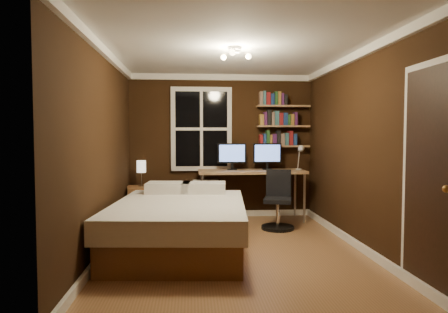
{
  "coord_description": "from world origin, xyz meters",
  "views": [
    {
      "loc": [
        -0.52,
        -4.93,
        1.44
      ],
      "look_at": [
        -0.09,
        0.45,
        1.15
      ],
      "focal_mm": 32.0,
      "sensor_mm": 36.0,
      "label": 1
    }
  ],
  "objects": [
    {
      "name": "door_knob",
      "position": [
        1.55,
        -1.85,
        1.0
      ],
      "size": [
        0.06,
        0.06,
        0.06
      ],
      "primitive_type": "sphere",
      "color": "#BB823E",
      "rests_on": "door"
    },
    {
      "name": "door",
      "position": [
        1.59,
        -1.55,
        1.02
      ],
      "size": [
        0.03,
        0.82,
        2.05
      ],
      "primitive_type": null,
      "color": "black",
      "rests_on": "ground"
    },
    {
      "name": "nightstand",
      "position": [
        -1.36,
        1.77,
        0.29
      ],
      "size": [
        0.55,
        0.55,
        0.59
      ],
      "primitive_type": "cube",
      "rotation": [
        0.0,
        0.0,
        0.19
      ],
      "color": "brown",
      "rests_on": "ground"
    },
    {
      "name": "books_row_upper",
      "position": [
        1.08,
        1.98,
        2.08
      ],
      "size": [
        0.48,
        0.16,
        0.23
      ],
      "primitive_type": null,
      "color": "#245323",
      "rests_on": "bookshelf_upper"
    },
    {
      "name": "wall_back",
      "position": [
        0.0,
        2.1,
        1.25
      ],
      "size": [
        3.2,
        0.04,
        2.5
      ],
      "primitive_type": "cube",
      "color": "black",
      "rests_on": "ground"
    },
    {
      "name": "desk",
      "position": [
        0.49,
        1.74,
        0.79
      ],
      "size": [
        1.79,
        0.67,
        0.85
      ],
      "color": "#A0754D",
      "rests_on": "ground"
    },
    {
      "name": "monitor_left",
      "position": [
        0.16,
        1.83,
        1.08
      ],
      "size": [
        0.49,
        0.12,
        0.45
      ],
      "primitive_type": null,
      "color": "black",
      "rests_on": "desk"
    },
    {
      "name": "desk_lamp",
      "position": [
        1.3,
        1.67,
        1.07
      ],
      "size": [
        0.14,
        0.32,
        0.44
      ],
      "primitive_type": null,
      "color": "silver",
      "rests_on": "desk"
    },
    {
      "name": "bedside_lamp",
      "position": [
        -1.36,
        1.77,
        0.8
      ],
      "size": [
        0.15,
        0.15,
        0.44
      ],
      "primitive_type": null,
      "color": "beige",
      "rests_on": "nightstand"
    },
    {
      "name": "bookshelf_lower",
      "position": [
        1.08,
        1.98,
        1.25
      ],
      "size": [
        0.92,
        0.22,
        0.03
      ],
      "primitive_type": "cube",
      "color": "#A0754D",
      "rests_on": "wall_back"
    },
    {
      "name": "floor",
      "position": [
        0.0,
        0.0,
        0.0
      ],
      "size": [
        4.2,
        4.2,
        0.0
      ],
      "primitive_type": "plane",
      "color": "#8E6039",
      "rests_on": "ground"
    },
    {
      "name": "ceiling_fixture",
      "position": [
        0.0,
        -0.1,
        2.4
      ],
      "size": [
        0.44,
        0.44,
        0.18
      ],
      "primitive_type": null,
      "color": "beige",
      "rests_on": "ceiling"
    },
    {
      "name": "wall_right",
      "position": [
        1.6,
        0.0,
        1.25
      ],
      "size": [
        0.04,
        4.2,
        2.5
      ],
      "primitive_type": "cube",
      "color": "black",
      "rests_on": "ground"
    },
    {
      "name": "office_chair",
      "position": [
        0.8,
        1.08,
        0.33
      ],
      "size": [
        0.5,
        0.5,
        0.9
      ],
      "rotation": [
        0.0,
        0.0,
        -0.27
      ],
      "color": "black",
      "rests_on": "ground"
    },
    {
      "name": "monitor_right",
      "position": [
        0.77,
        1.83,
        1.08
      ],
      "size": [
        0.49,
        0.12,
        0.45
      ],
      "primitive_type": null,
      "color": "black",
      "rests_on": "desk"
    },
    {
      "name": "radiator",
      "position": [
        -0.28,
        1.98,
        0.33
      ],
      "size": [
        0.45,
        0.16,
        0.67
      ],
      "primitive_type": "cube",
      "color": "silver",
      "rests_on": "ground"
    },
    {
      "name": "bed",
      "position": [
        -0.67,
        0.07,
        0.32
      ],
      "size": [
        1.79,
        2.35,
        0.75
      ],
      "rotation": [
        0.0,
        0.0,
        -0.09
      ],
      "color": "brown",
      "rests_on": "ground"
    },
    {
      "name": "window",
      "position": [
        -0.35,
        2.06,
        1.55
      ],
      "size": [
        1.06,
        0.06,
        1.46
      ],
      "primitive_type": "cube",
      "color": "white",
      "rests_on": "wall_back"
    },
    {
      "name": "bookshelf_middle",
      "position": [
        1.08,
        1.98,
        1.6
      ],
      "size": [
        0.92,
        0.22,
        0.03
      ],
      "primitive_type": "cube",
      "color": "#A0754D",
      "rests_on": "wall_back"
    },
    {
      "name": "books_row_middle",
      "position": [
        1.08,
        1.98,
        1.73
      ],
      "size": [
        0.6,
        0.16,
        0.23
      ],
      "primitive_type": null,
      "color": "navy",
      "rests_on": "bookshelf_middle"
    },
    {
      "name": "wall_left",
      "position": [
        -1.6,
        0.0,
        1.25
      ],
      "size": [
        0.04,
        4.2,
        2.5
      ],
      "primitive_type": "cube",
      "color": "black",
      "rests_on": "ground"
    },
    {
      "name": "books_row_lower",
      "position": [
        1.08,
        1.98,
        1.38
      ],
      "size": [
        0.6,
        0.16,
        0.23
      ],
      "primitive_type": null,
      "color": "maroon",
      "rests_on": "bookshelf_lower"
    },
    {
      "name": "bookshelf_upper",
      "position": [
        1.08,
        1.98,
        1.95
      ],
      "size": [
        0.92,
        0.22,
        0.03
      ],
      "primitive_type": "cube",
      "color": "#A0754D",
      "rests_on": "wall_back"
    },
    {
      "name": "ceiling",
      "position": [
        0.0,
        0.0,
        2.5
      ],
      "size": [
        3.2,
        4.2,
        0.02
      ],
      "primitive_type": "cube",
      "color": "white",
      "rests_on": "wall_back"
    }
  ]
}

